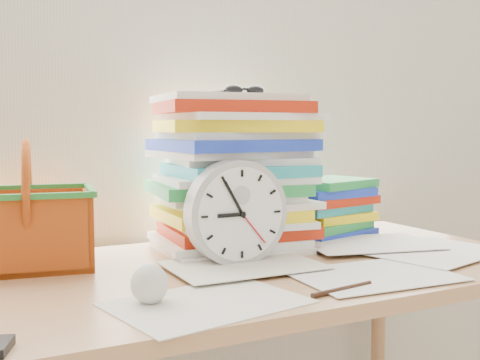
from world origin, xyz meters
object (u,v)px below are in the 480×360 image
clock (236,213)px  book_stack (329,208)px  desk (240,299)px  basket (28,205)px  paper_stack (235,173)px

clock → book_stack: size_ratio=0.86×
desk → basket: basket is taller
paper_stack → clock: size_ratio=1.64×
clock → basket: basket is taller
paper_stack → basket: bearing=176.9°
paper_stack → basket: size_ratio=1.40×
clock → book_stack: bearing=26.2°
paper_stack → basket: paper_stack is taller
paper_stack → desk: bearing=-113.1°
desk → basket: 0.50m
basket → paper_stack: bearing=6.3°
clock → desk: bearing=-75.7°
basket → book_stack: bearing=9.7°
desk → book_stack: book_stack is taller
paper_stack → book_stack: (0.31, 0.03, -0.11)m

